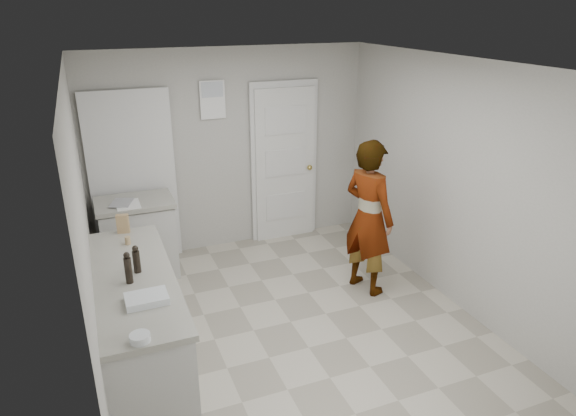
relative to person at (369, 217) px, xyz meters
name	(u,v)px	position (x,y,z in m)	size (l,w,h in m)	color
ground	(291,322)	(-1.02, -0.32, -0.85)	(4.00, 4.00, 0.00)	gray
room_shell	(219,171)	(-1.19, 1.63, 0.18)	(4.00, 4.00, 4.00)	#A5A49C
main_counter	(139,328)	(-2.47, -0.52, -0.42)	(0.64, 1.96, 0.93)	beige
side_counter	(139,241)	(-2.27, 1.23, -0.42)	(0.84, 0.61, 0.93)	beige
person	(369,217)	(0.00, 0.00, 0.00)	(0.62, 0.41, 1.69)	silver
cake_mix_box	(123,224)	(-2.45, 0.38, 0.17)	(0.11, 0.05, 0.18)	#95704A
spice_jar	(128,241)	(-2.44, 0.10, 0.12)	(0.05, 0.05, 0.07)	tan
oil_cruet_a	(136,260)	(-2.42, -0.46, 0.19)	(0.06, 0.06, 0.24)	black
oil_cruet_b	(128,268)	(-2.50, -0.62, 0.20)	(0.06, 0.06, 0.26)	black
baking_dish	(147,299)	(-2.41, -0.95, 0.10)	(0.31, 0.22, 0.05)	silver
egg_bowl	(140,338)	(-2.51, -1.42, 0.10)	(0.13, 0.13, 0.05)	silver
papers	(128,204)	(-2.34, 1.12, 0.08)	(0.25, 0.32, 0.01)	white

